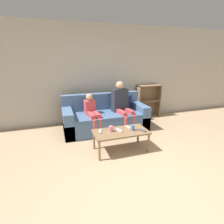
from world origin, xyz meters
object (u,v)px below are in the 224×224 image
at_px(bookshelf, 146,104).
at_px(tv_remote_2, 128,127).
at_px(coffee_table, 121,133).
at_px(cup_far, 111,129).
at_px(couch, 105,118).
at_px(person_adult, 121,102).
at_px(tv_remote_0, 100,131).
at_px(cup_near, 133,128).
at_px(tv_remote_1, 119,130).
at_px(tv_remote_3, 142,130).
at_px(person_child, 92,111).

relative_size(bookshelf, tv_remote_2, 5.65).
bearing_deg(tv_remote_2, bookshelf, 48.63).
distance_m(coffee_table, cup_far, 0.21).
relative_size(couch, person_adult, 1.71).
relative_size(couch, tv_remote_0, 11.61).
distance_m(cup_near, tv_remote_1, 0.26).
bearing_deg(tv_remote_0, tv_remote_3, 0.74).
height_order(couch, coffee_table, couch).
bearing_deg(couch, tv_remote_1, -91.82).
bearing_deg(tv_remote_2, tv_remote_0, 178.69).
bearing_deg(person_adult, tv_remote_2, -112.07).
bearing_deg(person_child, tv_remote_0, -99.87).
distance_m(person_child, tv_remote_1, 1.05).
bearing_deg(person_adult, bookshelf, 21.58).
bearing_deg(tv_remote_2, tv_remote_3, -53.32).
bearing_deg(tv_remote_0, tv_remote_1, 5.50).
xyz_separation_m(bookshelf, tv_remote_0, (-1.86, -1.63, 0.02)).
xyz_separation_m(cup_far, tv_remote_0, (-0.20, 0.04, -0.04)).
xyz_separation_m(cup_near, tv_remote_3, (0.16, -0.08, -0.04)).
relative_size(coffee_table, tv_remote_3, 6.06).
height_order(person_adult, tv_remote_0, person_adult).
height_order(couch, bookshelf, bookshelf).
height_order(couch, person_child, person_child).
bearing_deg(person_adult, cup_near, -109.14).
bearing_deg(tv_remote_0, tv_remote_2, 17.50).
relative_size(couch, tv_remote_2, 11.90).
height_order(couch, tv_remote_2, couch).
relative_size(cup_far, tv_remote_3, 0.60).
bearing_deg(coffee_table, tv_remote_2, 28.91).
bearing_deg(couch, person_adult, -11.45).
xyz_separation_m(bookshelf, cup_near, (-1.24, -1.76, 0.06)).
relative_size(coffee_table, tv_remote_0, 5.92).
distance_m(couch, tv_remote_1, 1.14).
distance_m(coffee_table, person_child, 1.09).
relative_size(bookshelf, tv_remote_3, 5.65).
height_order(tv_remote_0, tv_remote_1, same).
distance_m(person_adult, cup_far, 1.21).
height_order(bookshelf, person_adult, person_adult).
relative_size(bookshelf, cup_far, 9.34).
relative_size(couch, tv_remote_1, 11.62).
bearing_deg(tv_remote_1, tv_remote_3, -36.44).
relative_size(bookshelf, tv_remote_1, 5.52).
distance_m(bookshelf, coffee_table, 2.27).
relative_size(bookshelf, tv_remote_0, 5.51).
bearing_deg(person_adult, couch, 158.75).
distance_m(person_adult, tv_remote_1, 1.17).
bearing_deg(person_adult, cup_far, -129.98).
height_order(bookshelf, cup_far, bookshelf).
height_order(person_child, tv_remote_2, person_child).
height_order(tv_remote_0, tv_remote_3, same).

